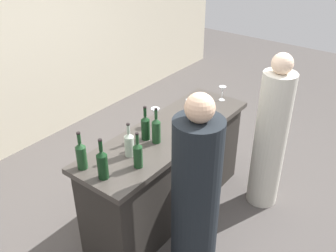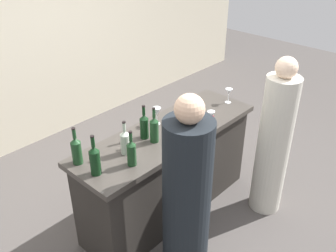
{
  "view_description": "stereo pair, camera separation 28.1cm",
  "coord_description": "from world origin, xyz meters",
  "px_view_note": "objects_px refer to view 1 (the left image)",
  "views": [
    {
      "loc": [
        -2.32,
        -1.78,
        2.67
      ],
      "look_at": [
        0.0,
        0.0,
        0.98
      ],
      "focal_mm": 40.09,
      "sensor_mm": 36.0,
      "label": 1
    },
    {
      "loc": [
        -2.14,
        -2.0,
        2.67
      ],
      "look_at": [
        0.0,
        0.0,
        0.98
      ],
      "focal_mm": 40.09,
      "sensor_mm": 36.0,
      "label": 2
    }
  ],
  "objects_px": {
    "wine_bottle_leftmost_olive_green": "(81,155)",
    "wine_bottle_far_right_olive_green": "(156,130)",
    "wine_bottle_second_left_dark_green": "(102,163)",
    "person_center_guest": "(270,138)",
    "wine_bottle_rightmost_dark_green": "(145,127)",
    "wine_glass_far_left": "(155,113)",
    "person_left_guest": "(196,198)",
    "wine_glass_near_left": "(209,114)",
    "wine_bottle_second_right_clear_pale": "(129,143)",
    "wine_bottle_center_olive_green": "(138,154)",
    "wine_glass_near_center": "(222,90)",
    "wine_glass_near_right": "(189,104)"
  },
  "relations": [
    {
      "from": "wine_bottle_leftmost_olive_green",
      "to": "wine_bottle_far_right_olive_green",
      "type": "bearing_deg",
      "value": -18.87
    },
    {
      "from": "wine_bottle_second_left_dark_green",
      "to": "person_center_guest",
      "type": "bearing_deg",
      "value": -23.06
    },
    {
      "from": "wine_bottle_rightmost_dark_green",
      "to": "wine_glass_far_left",
      "type": "bearing_deg",
      "value": 20.49
    },
    {
      "from": "wine_bottle_rightmost_dark_green",
      "to": "person_left_guest",
      "type": "height_order",
      "value": "person_left_guest"
    },
    {
      "from": "wine_glass_near_left",
      "to": "wine_bottle_leftmost_olive_green",
      "type": "bearing_deg",
      "value": 160.77
    },
    {
      "from": "wine_bottle_rightmost_dark_green",
      "to": "person_center_guest",
      "type": "relative_size",
      "value": 0.2
    },
    {
      "from": "wine_bottle_leftmost_olive_green",
      "to": "wine_bottle_second_right_clear_pale",
      "type": "relative_size",
      "value": 1.08
    },
    {
      "from": "wine_bottle_center_olive_green",
      "to": "wine_bottle_second_right_clear_pale",
      "type": "height_order",
      "value": "wine_bottle_center_olive_green"
    },
    {
      "from": "wine_bottle_center_olive_green",
      "to": "wine_glass_near_left",
      "type": "xyz_separation_m",
      "value": [
        0.9,
        -0.08,
        -0.01
      ]
    },
    {
      "from": "person_center_guest",
      "to": "wine_bottle_far_right_olive_green",
      "type": "bearing_deg",
      "value": 46.1
    },
    {
      "from": "person_left_guest",
      "to": "wine_bottle_rightmost_dark_green",
      "type": "bearing_deg",
      "value": -8.67
    },
    {
      "from": "wine_bottle_far_right_olive_green",
      "to": "wine_glass_far_left",
      "type": "distance_m",
      "value": 0.31
    },
    {
      "from": "wine_bottle_second_left_dark_green",
      "to": "person_left_guest",
      "type": "bearing_deg",
      "value": -54.54
    },
    {
      "from": "wine_glass_near_left",
      "to": "wine_bottle_rightmost_dark_green",
      "type": "bearing_deg",
      "value": 151.6
    },
    {
      "from": "wine_bottle_second_right_clear_pale",
      "to": "wine_glass_far_left",
      "type": "height_order",
      "value": "wine_bottle_second_right_clear_pale"
    },
    {
      "from": "wine_glass_near_center",
      "to": "person_center_guest",
      "type": "height_order",
      "value": "person_center_guest"
    },
    {
      "from": "wine_glass_near_center",
      "to": "wine_bottle_rightmost_dark_green",
      "type": "bearing_deg",
      "value": 172.78
    },
    {
      "from": "wine_bottle_second_right_clear_pale",
      "to": "wine_glass_near_right",
      "type": "xyz_separation_m",
      "value": [
        0.88,
        0.02,
        -0.0
      ]
    },
    {
      "from": "wine_glass_far_left",
      "to": "wine_bottle_rightmost_dark_green",
      "type": "bearing_deg",
      "value": -159.51
    },
    {
      "from": "person_left_guest",
      "to": "wine_bottle_far_right_olive_green",
      "type": "bearing_deg",
      "value": -13.08
    },
    {
      "from": "wine_bottle_second_right_clear_pale",
      "to": "wine_glass_near_right",
      "type": "bearing_deg",
      "value": 1.52
    },
    {
      "from": "wine_bottle_second_left_dark_green",
      "to": "wine_bottle_far_right_olive_green",
      "type": "bearing_deg",
      "value": -0.05
    },
    {
      "from": "wine_bottle_far_right_olive_green",
      "to": "wine_glass_near_right",
      "type": "xyz_separation_m",
      "value": [
        0.59,
        0.07,
        -0.02
      ]
    },
    {
      "from": "wine_bottle_rightmost_dark_green",
      "to": "person_left_guest",
      "type": "distance_m",
      "value": 0.76
    },
    {
      "from": "wine_bottle_second_right_clear_pale",
      "to": "person_center_guest",
      "type": "bearing_deg",
      "value": -30.22
    },
    {
      "from": "wine_bottle_far_right_olive_green",
      "to": "wine_bottle_second_right_clear_pale",
      "type": "bearing_deg",
      "value": 170.69
    },
    {
      "from": "wine_bottle_second_right_clear_pale",
      "to": "wine_bottle_center_olive_green",
      "type": "bearing_deg",
      "value": -114.9
    },
    {
      "from": "wine_glass_near_left",
      "to": "person_center_guest",
      "type": "bearing_deg",
      "value": -50.45
    },
    {
      "from": "wine_bottle_rightmost_dark_green",
      "to": "person_center_guest",
      "type": "distance_m",
      "value": 1.25
    },
    {
      "from": "person_left_guest",
      "to": "wine_glass_near_right",
      "type": "bearing_deg",
      "value": -43.36
    },
    {
      "from": "wine_bottle_center_olive_green",
      "to": "wine_glass_near_center",
      "type": "distance_m",
      "value": 1.43
    },
    {
      "from": "wine_bottle_rightmost_dark_green",
      "to": "wine_bottle_far_right_olive_green",
      "type": "xyz_separation_m",
      "value": [
        0.02,
        -0.11,
        0.0
      ]
    },
    {
      "from": "wine_glass_near_left",
      "to": "wine_glass_near_center",
      "type": "bearing_deg",
      "value": 17.66
    },
    {
      "from": "wine_bottle_center_olive_green",
      "to": "person_center_guest",
      "type": "relative_size",
      "value": 0.19
    },
    {
      "from": "wine_bottle_second_right_clear_pale",
      "to": "wine_glass_near_center",
      "type": "distance_m",
      "value": 1.35
    },
    {
      "from": "wine_bottle_far_right_olive_green",
      "to": "wine_bottle_center_olive_green",
      "type": "bearing_deg",
      "value": -162.8
    },
    {
      "from": "wine_glass_near_left",
      "to": "person_center_guest",
      "type": "relative_size",
      "value": 0.09
    },
    {
      "from": "wine_bottle_second_left_dark_green",
      "to": "wine_glass_near_right",
      "type": "relative_size",
      "value": 2.16
    },
    {
      "from": "wine_bottle_leftmost_olive_green",
      "to": "wine_bottle_far_right_olive_green",
      "type": "xyz_separation_m",
      "value": [
        0.64,
        -0.22,
        0.0
      ]
    },
    {
      "from": "wine_bottle_center_olive_green",
      "to": "wine_glass_far_left",
      "type": "distance_m",
      "value": 0.67
    },
    {
      "from": "person_left_guest",
      "to": "person_center_guest",
      "type": "bearing_deg",
      "value": -86.18
    },
    {
      "from": "wine_bottle_leftmost_olive_green",
      "to": "wine_bottle_center_olive_green",
      "type": "xyz_separation_m",
      "value": [
        0.28,
        -0.33,
        -0.01
      ]
    },
    {
      "from": "wine_bottle_leftmost_olive_green",
      "to": "wine_bottle_rightmost_dark_green",
      "type": "xyz_separation_m",
      "value": [
        0.62,
        -0.11,
        -0.0
      ]
    },
    {
      "from": "wine_glass_far_left",
      "to": "wine_bottle_far_right_olive_green",
      "type": "bearing_deg",
      "value": -139.39
    },
    {
      "from": "wine_bottle_leftmost_olive_green",
      "to": "wine_glass_far_left",
      "type": "relative_size",
      "value": 1.92
    },
    {
      "from": "wine_bottle_second_left_dark_green",
      "to": "person_center_guest",
      "type": "height_order",
      "value": "person_center_guest"
    },
    {
      "from": "wine_bottle_rightmost_dark_green",
      "to": "wine_bottle_far_right_olive_green",
      "type": "relative_size",
      "value": 0.96
    },
    {
      "from": "wine_glass_far_left",
      "to": "wine_glass_near_left",
      "type": "bearing_deg",
      "value": -52.08
    },
    {
      "from": "wine_bottle_leftmost_olive_green",
      "to": "wine_glass_near_center",
      "type": "xyz_separation_m",
      "value": [
        1.7,
        -0.25,
        -0.01
      ]
    },
    {
      "from": "wine_bottle_rightmost_dark_green",
      "to": "person_left_guest",
      "type": "xyz_separation_m",
      "value": [
        -0.21,
        -0.67,
        -0.3
      ]
    }
  ]
}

